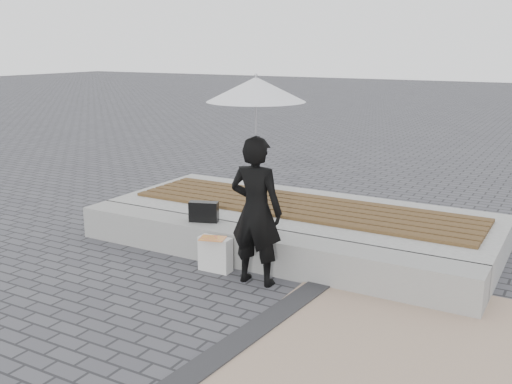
% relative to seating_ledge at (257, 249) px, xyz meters
% --- Properties ---
extents(ground, '(80.00, 80.00, 0.00)m').
position_rel_seating_ledge_xyz_m(ground, '(0.00, -1.60, -0.20)').
color(ground, '#47474C').
rests_on(ground, ground).
extents(edging_band, '(0.61, 5.20, 0.04)m').
position_rel_seating_ledge_xyz_m(edging_band, '(0.75, -2.10, -0.18)').
color(edging_band, '#2A2A2C').
rests_on(edging_band, ground).
extents(seating_ledge, '(5.00, 0.45, 0.40)m').
position_rel_seating_ledge_xyz_m(seating_ledge, '(0.00, 0.00, 0.00)').
color(seating_ledge, gray).
rests_on(seating_ledge, ground).
extents(timber_platform, '(5.00, 2.00, 0.40)m').
position_rel_seating_ledge_xyz_m(timber_platform, '(0.00, 1.20, 0.00)').
color(timber_platform, '#AFAEA9').
rests_on(timber_platform, ground).
extents(timber_decking, '(4.60, 1.20, 0.04)m').
position_rel_seating_ledge_xyz_m(timber_decking, '(0.00, 1.20, 0.22)').
color(timber_decking, brown).
rests_on(timber_decking, timber_platform).
extents(woman, '(0.60, 0.41, 1.59)m').
position_rel_seating_ledge_xyz_m(woman, '(0.24, -0.45, 0.59)').
color(woman, black).
rests_on(woman, ground).
extents(parasol, '(1.00, 1.00, 1.27)m').
position_rel_seating_ledge_xyz_m(parasol, '(0.24, -0.45, 1.85)').
color(parasol, '#B2B2B7').
rests_on(parasol, ground).
extents(handbag, '(0.37, 0.23, 0.25)m').
position_rel_seating_ledge_xyz_m(handbag, '(-0.76, 0.05, 0.32)').
color(handbag, black).
rests_on(handbag, seating_ledge).
extents(canvas_tote, '(0.38, 0.17, 0.39)m').
position_rel_seating_ledge_xyz_m(canvas_tote, '(-0.32, -0.37, -0.00)').
color(canvas_tote, silver).
rests_on(canvas_tote, ground).
extents(magazine, '(0.33, 0.28, 0.01)m').
position_rel_seating_ledge_xyz_m(magazine, '(-0.32, -0.42, 0.20)').
color(magazine, '#CC3149').
rests_on(magazine, canvas_tote).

